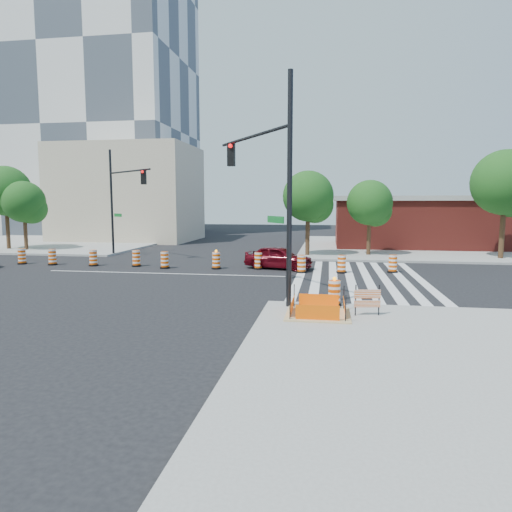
# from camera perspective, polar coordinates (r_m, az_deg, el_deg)

# --- Properties ---
(ground) EXTENTS (120.00, 120.00, 0.00)m
(ground) POSITION_cam_1_polar(r_m,az_deg,el_deg) (26.61, -11.53, -2.15)
(ground) COLOR black
(ground) RESTS_ON ground
(sidewalk_ne) EXTENTS (22.00, 22.00, 0.15)m
(sidewalk_ne) POSITION_cam_1_polar(r_m,az_deg,el_deg) (43.66, 20.52, 1.06)
(sidewalk_ne) COLOR gray
(sidewalk_ne) RESTS_ON ground
(sidewalk_nw) EXTENTS (22.00, 22.00, 0.15)m
(sidewalk_nw) POSITION_cam_1_polar(r_m,az_deg,el_deg) (50.76, -23.52, 1.65)
(sidewalk_nw) COLOR gray
(sidewalk_nw) RESTS_ON ground
(crosswalk_east) EXTENTS (6.75, 13.50, 0.01)m
(crosswalk_east) POSITION_cam_1_polar(r_m,az_deg,el_deg) (24.98, 12.73, -2.74)
(crosswalk_east) COLOR silver
(crosswalk_east) RESTS_ON ground
(lane_centerline) EXTENTS (14.00, 0.12, 0.01)m
(lane_centerline) POSITION_cam_1_polar(r_m,az_deg,el_deg) (26.61, -11.53, -2.14)
(lane_centerline) COLOR silver
(lane_centerline) RESTS_ON ground
(excavation_pit) EXTENTS (2.20, 2.20, 0.90)m
(excavation_pit) POSITION_cam_1_polar(r_m,az_deg,el_deg) (16.06, 7.76, -7.05)
(excavation_pit) COLOR tan
(excavation_pit) RESTS_ON ground
(tower_nw) EXTENTS (28.00, 18.00, 45.00)m
(tower_nw) POSITION_cam_1_polar(r_m,az_deg,el_deg) (69.90, -21.33, 21.55)
(tower_nw) COLOR silver
(tower_nw) RESTS_ON ground
(brick_storefront) EXTENTS (16.50, 8.50, 4.60)m
(brick_storefront) POSITION_cam_1_polar(r_m,az_deg,el_deg) (43.51, 20.64, 4.00)
(brick_storefront) COLOR maroon
(brick_storefront) RESTS_ON ground
(beige_midrise) EXTENTS (14.00, 10.00, 10.00)m
(beige_midrise) POSITION_cam_1_polar(r_m,az_deg,el_deg) (51.26, -15.63, 7.51)
(beige_midrise) COLOR #B7A88C
(beige_midrise) RESTS_ON ground
(red_coupe) EXTENTS (4.41, 2.56, 1.41)m
(red_coupe) POSITION_cam_1_polar(r_m,az_deg,el_deg) (27.88, 2.84, -0.17)
(red_coupe) COLOR #50060F
(red_coupe) RESTS_ON ground
(signal_pole_se) EXTENTS (3.84, 5.40, 8.58)m
(signal_pole_se) POSITION_cam_1_polar(r_m,az_deg,el_deg) (18.48, 1.40, 10.49)
(signal_pole_se) COLOR black
(signal_pole_se) RESTS_ON ground
(signal_pole_nw) EXTENTS (4.75, 3.79, 7.86)m
(signal_pole_nw) POSITION_cam_1_polar(r_m,az_deg,el_deg) (35.24, -16.50, 7.70)
(signal_pole_nw) COLOR black
(signal_pole_nw) RESTS_ON ground
(pit_drum) EXTENTS (0.56, 0.56, 1.11)m
(pit_drum) POSITION_cam_1_polar(r_m,az_deg,el_deg) (17.50, 9.76, -4.66)
(pit_drum) COLOR black
(pit_drum) RESTS_ON ground
(barricade) EXTENTS (0.90, 0.22, 1.07)m
(barricade) POSITION_cam_1_polar(r_m,az_deg,el_deg) (16.21, 13.75, -5.18)
(barricade) COLOR #DF4D04
(barricade) RESTS_ON ground
(tree_north_a) EXTENTS (4.18, 4.18, 7.11)m
(tree_north_a) POSITION_cam_1_polar(r_m,az_deg,el_deg) (44.02, -28.75, 6.83)
(tree_north_a) COLOR #382314
(tree_north_a) RESTS_ON ground
(tree_north_b) EXTENTS (3.44, 3.42, 5.81)m
(tree_north_b) POSITION_cam_1_polar(r_m,az_deg,el_deg) (42.42, -26.95, 5.78)
(tree_north_b) COLOR #382314
(tree_north_b) RESTS_ON ground
(tree_north_c) EXTENTS (3.76, 3.75, 6.38)m
(tree_north_c) POSITION_cam_1_polar(r_m,az_deg,el_deg) (34.15, 6.60, 7.06)
(tree_north_c) COLOR #382314
(tree_north_c) RESTS_ON ground
(tree_north_d) EXTENTS (3.37, 3.36, 5.71)m
(tree_north_d) POSITION_cam_1_polar(r_m,az_deg,el_deg) (35.14, 14.09, 6.16)
(tree_north_d) COLOR #382314
(tree_north_d) RESTS_ON ground
(tree_north_e) EXTENTS (4.52, 4.52, 7.69)m
(tree_north_e) POSITION_cam_1_polar(r_m,az_deg,el_deg) (36.36, 28.73, 7.65)
(tree_north_e) COLOR #382314
(tree_north_e) RESTS_ON ground
(median_drum_0) EXTENTS (0.60, 0.60, 1.02)m
(median_drum_0) POSITION_cam_1_polar(r_m,az_deg,el_deg) (33.73, -27.21, -0.10)
(median_drum_0) COLOR black
(median_drum_0) RESTS_ON ground
(median_drum_1) EXTENTS (0.60, 0.60, 1.02)m
(median_drum_1) POSITION_cam_1_polar(r_m,az_deg,el_deg) (32.41, -24.10, -0.19)
(median_drum_1) COLOR black
(median_drum_1) RESTS_ON ground
(median_drum_2) EXTENTS (0.60, 0.60, 1.02)m
(median_drum_2) POSITION_cam_1_polar(r_m,az_deg,el_deg) (30.95, -19.67, -0.29)
(median_drum_2) COLOR black
(median_drum_2) RESTS_ON ground
(median_drum_3) EXTENTS (0.60, 0.60, 1.02)m
(median_drum_3) POSITION_cam_1_polar(r_m,az_deg,el_deg) (29.88, -14.73, -0.36)
(median_drum_3) COLOR black
(median_drum_3) RESTS_ON ground
(median_drum_4) EXTENTS (0.60, 0.60, 1.02)m
(median_drum_4) POSITION_cam_1_polar(r_m,az_deg,el_deg) (28.57, -11.34, -0.58)
(median_drum_4) COLOR black
(median_drum_4) RESTS_ON ground
(median_drum_5) EXTENTS (0.60, 0.60, 1.18)m
(median_drum_5) POSITION_cam_1_polar(r_m,az_deg,el_deg) (27.90, -4.99, -0.63)
(median_drum_5) COLOR black
(median_drum_5) RESTS_ON ground
(median_drum_6) EXTENTS (0.60, 0.60, 1.02)m
(median_drum_6) POSITION_cam_1_polar(r_m,az_deg,el_deg) (27.68, 0.30, -0.68)
(median_drum_6) COLOR black
(median_drum_6) RESTS_ON ground
(median_drum_7) EXTENTS (0.60, 0.60, 1.02)m
(median_drum_7) POSITION_cam_1_polar(r_m,az_deg,el_deg) (26.39, 5.71, -1.07)
(median_drum_7) COLOR black
(median_drum_7) RESTS_ON ground
(median_drum_8) EXTENTS (0.60, 0.60, 1.02)m
(median_drum_8) POSITION_cam_1_polar(r_m,az_deg,el_deg) (26.64, 10.66, -1.08)
(median_drum_8) COLOR black
(median_drum_8) RESTS_ON ground
(median_drum_9) EXTENTS (0.60, 0.60, 1.02)m
(median_drum_9) POSITION_cam_1_polar(r_m,az_deg,el_deg) (27.49, 16.73, -1.01)
(median_drum_9) COLOR black
(median_drum_9) RESTS_ON ground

